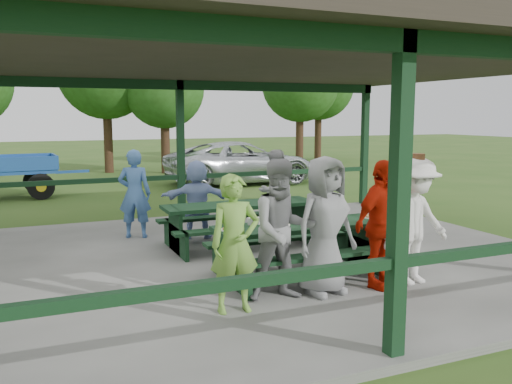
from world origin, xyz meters
name	(u,v)px	position (x,y,z in m)	size (l,w,h in m)	color
ground	(245,264)	(0.00, 0.00, 0.00)	(90.00, 90.00, 0.00)	#2E5219
concrete_slab	(245,261)	(0.00, 0.00, 0.05)	(10.00, 8.00, 0.10)	#60605C
pavilion_structure	(245,61)	(0.00, 0.00, 3.17)	(10.60, 8.60, 3.24)	black
picnic_table_near	(300,243)	(0.36, -1.20, 0.57)	(2.45, 1.39, 0.75)	black
picnic_table_far	(240,219)	(0.23, 0.80, 0.58)	(2.66, 1.39, 0.75)	black
table_setting	(289,222)	(0.19, -1.18, 0.88)	(2.47, 0.45, 0.10)	white
contestant_green	(235,244)	(-0.99, -2.14, 0.90)	(0.58, 0.38, 1.60)	#6FA63C
contestant_grey_left	(283,230)	(-0.29, -1.97, 0.97)	(0.85, 0.66, 1.74)	gray
contestant_grey_mid	(325,226)	(0.29, -1.98, 0.98)	(0.86, 0.56, 1.76)	gray
contestant_red	(381,224)	(1.09, -2.05, 0.95)	(0.99, 0.41, 1.69)	#B01805
contestant_white_fedora	(415,221)	(1.62, -2.08, 0.95)	(1.16, 0.74, 1.76)	white
spectator_lblue	(197,199)	(-0.28, 1.68, 0.83)	(1.35, 0.43, 1.45)	#879FD1
spectator_blue	(135,194)	(-1.33, 2.16, 0.92)	(0.60, 0.39, 1.64)	#3F68A5
spectator_grey	(274,191)	(1.29, 1.67, 0.90)	(0.78, 0.61, 1.60)	gray
pickup_truck	(242,163)	(3.69, 9.53, 0.73)	(2.42, 5.24, 1.46)	silver
farm_trailer	(5,176)	(-3.72, 9.06, 0.65)	(3.75, 1.80, 1.31)	navy
tree_left	(106,72)	(-0.01, 15.07, 4.09)	(3.86, 3.86, 6.04)	black
tree_mid	(164,89)	(2.09, 13.93, 3.39)	(3.21, 3.21, 5.02)	black
tree_right	(300,84)	(8.72, 14.88, 3.79)	(3.59, 3.59, 5.60)	black
tree_far_right	(319,85)	(11.20, 17.51, 3.92)	(3.70, 3.70, 5.79)	black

